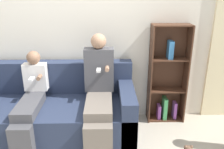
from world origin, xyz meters
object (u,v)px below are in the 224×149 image
at_px(adult_seated, 99,91).
at_px(bookshelf, 167,77).
at_px(couch, 52,113).
at_px(child_seated, 30,102).

bearing_deg(adult_seated, bookshelf, 27.36).
relative_size(couch, bookshelf, 1.52).
height_order(couch, bookshelf, bookshelf).
distance_m(adult_seated, bookshelf, 1.08).
bearing_deg(adult_seated, child_seated, -175.81).
bearing_deg(couch, adult_seated, -10.17).
distance_m(child_seated, bookshelf, 1.87).
bearing_deg(couch, bookshelf, 13.58).
xyz_separation_m(adult_seated, bookshelf, (0.96, 0.49, -0.02)).
height_order(couch, adult_seated, adult_seated).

